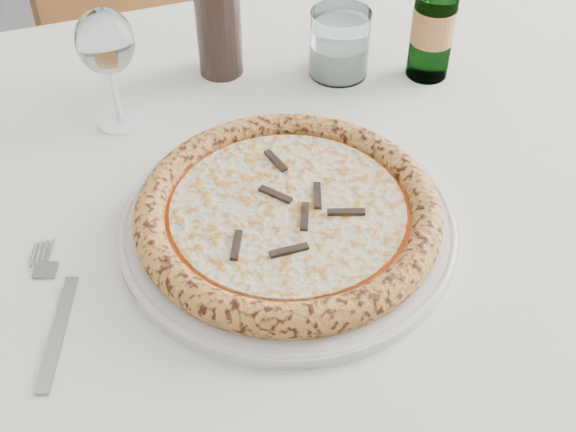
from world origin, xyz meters
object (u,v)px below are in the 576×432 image
(wine_glass, at_px, (106,45))
(beer_bottle, at_px, (435,15))
(pizza, at_px, (288,212))
(tumbler, at_px, (339,47))
(wine_bottle, at_px, (217,0))
(plate, at_px, (288,223))
(dining_table, at_px, (259,224))
(chair_far, at_px, (146,36))

(wine_glass, relative_size, beer_bottle, 0.71)
(pizza, distance_m, tumbler, 0.32)
(tumbler, xyz_separation_m, wine_bottle, (-0.15, 0.06, 0.07))
(beer_bottle, bearing_deg, plate, -143.58)
(dining_table, distance_m, tumbler, 0.28)
(tumbler, xyz_separation_m, beer_bottle, (0.11, -0.05, 0.05))
(pizza, bearing_deg, dining_table, 90.00)
(tumbler, bearing_deg, chair_far, 105.51)
(wine_glass, bearing_deg, wine_bottle, 23.10)
(beer_bottle, bearing_deg, dining_table, -158.24)
(tumbler, bearing_deg, pizza, -124.21)
(dining_table, height_order, chair_far, chair_far)
(chair_far, relative_size, pizza, 2.82)
(pizza, bearing_deg, wine_bottle, 84.83)
(chair_far, height_order, tumbler, chair_far)
(wine_bottle, bearing_deg, chair_far, 91.52)
(chair_far, bearing_deg, beer_bottle, -66.58)
(chair_far, bearing_deg, tumbler, -74.49)
(plate, height_order, wine_bottle, wine_bottle)
(plate, bearing_deg, pizza, -163.78)
(wine_glass, bearing_deg, dining_table, -51.64)
(chair_far, relative_size, wine_bottle, 3.69)
(dining_table, bearing_deg, chair_far, 88.82)
(plate, bearing_deg, wine_bottle, 84.83)
(pizza, height_order, wine_bottle, wine_bottle)
(plate, bearing_deg, dining_table, 90.00)
(plate, xyz_separation_m, beer_bottle, (0.30, 0.22, 0.08))
(plate, bearing_deg, beer_bottle, 36.42)
(pizza, relative_size, beer_bottle, 1.47)
(plate, bearing_deg, tumbler, 55.79)
(dining_table, relative_size, chair_far, 1.67)
(plate, relative_size, beer_bottle, 1.64)
(beer_bottle, xyz_separation_m, wine_bottle, (-0.27, 0.11, 0.02))
(tumbler, bearing_deg, wine_bottle, 157.11)
(plate, relative_size, wine_glass, 2.32)
(tumbler, bearing_deg, wine_glass, -179.30)
(plate, distance_m, wine_bottle, 0.35)
(wine_glass, relative_size, wine_bottle, 0.63)
(wine_bottle, bearing_deg, beer_bottle, -23.03)
(chair_far, bearing_deg, wine_bottle, -88.48)
(dining_table, height_order, plate, plate)
(chair_far, distance_m, pizza, 0.90)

